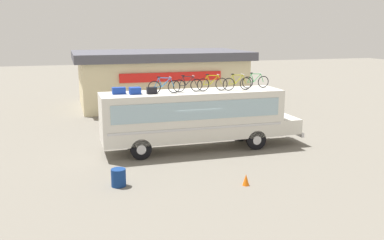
{
  "coord_description": "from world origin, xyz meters",
  "views": [
    {
      "loc": [
        -6.67,
        -22.06,
        6.63
      ],
      "look_at": [
        -0.03,
        0.0,
        1.68
      ],
      "focal_mm": 40.07,
      "sensor_mm": 36.0,
      "label": 1
    }
  ],
  "objects": [
    {
      "name": "trash_bin",
      "position": [
        -4.68,
        -4.54,
        0.38
      ],
      "size": [
        0.63,
        0.63,
        0.76
      ],
      "primitive_type": "cylinder",
      "color": "navy",
      "rests_on": "ground"
    },
    {
      "name": "traffic_cone",
      "position": [
        0.58,
        -6.04,
        0.25
      ],
      "size": [
        0.3,
        0.3,
        0.51
      ],
      "primitive_type": "cone",
      "color": "orange",
      "rests_on": "ground"
    },
    {
      "name": "rooftop_bicycle_4",
      "position": [
        2.49,
        -0.28,
        3.65
      ],
      "size": [
        1.71,
        0.44,
        0.92
      ],
      "color": "black",
      "rests_on": "bus"
    },
    {
      "name": "luggage_bag_2",
      "position": [
        -3.15,
        -0.05,
        3.44
      ],
      "size": [
        0.58,
        0.53,
        0.35
      ],
      "primitive_type": "cube",
      "color": "#193899",
      "rests_on": "bus"
    },
    {
      "name": "rooftop_bicycle_2",
      "position": [
        -0.29,
        -0.08,
        3.65
      ],
      "size": [
        1.66,
        0.44,
        0.91
      ],
      "color": "black",
      "rests_on": "bus"
    },
    {
      "name": "rooftop_bicycle_1",
      "position": [
        -1.64,
        -0.3,
        3.65
      ],
      "size": [
        1.74,
        0.44,
        0.91
      ],
      "color": "black",
      "rests_on": "bus"
    },
    {
      "name": "rooftop_bicycle_5",
      "position": [
        3.84,
        0.25,
        3.64
      ],
      "size": [
        1.65,
        0.44,
        0.89
      ],
      "color": "black",
      "rests_on": "bus"
    },
    {
      "name": "rooftop_bicycle_3",
      "position": [
        1.09,
        -0.12,
        3.66
      ],
      "size": [
        1.77,
        0.44,
        0.93
      ],
      "color": "black",
      "rests_on": "bus"
    },
    {
      "name": "bus",
      "position": [
        0.21,
        0.0,
        1.91
      ],
      "size": [
        11.35,
        2.45,
        3.27
      ],
      "color": "silver",
      "rests_on": "ground"
    },
    {
      "name": "ground_plane",
      "position": [
        0.0,
        0.0,
        0.0
      ],
      "size": [
        120.0,
        120.0,
        0.0
      ],
      "primitive_type": "plane",
      "color": "slate"
    },
    {
      "name": "roadside_building",
      "position": [
        1.5,
        14.74,
        2.39
      ],
      "size": [
        14.77,
        8.54,
        4.67
      ],
      "color": "beige",
      "rests_on": "ground"
    },
    {
      "name": "luggage_bag_3",
      "position": [
        -2.3,
        -0.24,
        3.44
      ],
      "size": [
        0.51,
        0.33,
        0.35
      ],
      "primitive_type": "cube",
      "color": "black",
      "rests_on": "bus"
    },
    {
      "name": "luggage_bag_1",
      "position": [
        -3.96,
        0.18,
        3.44
      ],
      "size": [
        0.68,
        0.37,
        0.35
      ],
      "primitive_type": "cube",
      "color": "#193899",
      "rests_on": "bus"
    }
  ]
}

